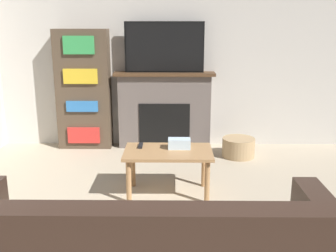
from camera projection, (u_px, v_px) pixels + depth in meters
The scene contains 8 objects.
wall_back at pixel (178, 47), 5.27m from camera, with size 5.87×0.06×2.70m.
fireplace at pixel (165, 110), 5.35m from camera, with size 1.34×0.28×1.03m.
tv at pixel (164, 47), 5.12m from camera, with size 1.04×0.03×0.66m.
coffee_table at pixel (168, 157), 3.85m from camera, with size 0.86×0.52×0.46m.
tissue_box at pixel (179, 144), 3.89m from camera, with size 0.22×0.12×0.10m.
remote_control at pixel (141, 146), 3.96m from camera, with size 0.04×0.15×0.02m.
bookshelf at pixel (84, 90), 5.27m from camera, with size 0.71×0.29×1.59m.
storage_basket at pixel (238, 147), 5.03m from camera, with size 0.41×0.41×0.24m.
Camera 1 is at (-0.08, -1.27, 1.67)m, focal length 42.00 mm.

